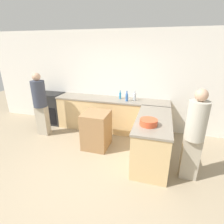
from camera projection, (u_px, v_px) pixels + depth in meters
name	position (u px, v px, depth m)	size (l,w,h in m)	color
ground_plane	(80.00, 177.00, 3.23)	(14.00, 14.00, 0.00)	tan
wall_back	(115.00, 81.00, 4.93)	(8.00, 0.06, 2.70)	white
counter_back	(111.00, 114.00, 4.94)	(3.11, 0.64, 0.93)	#D6B27A
counter_peninsula	(152.00, 139.00, 3.63)	(0.69, 1.62, 0.93)	#D6B27A
range_oven	(52.00, 108.00, 5.44)	(0.74, 0.60, 0.94)	black
island_table	(96.00, 130.00, 4.11)	(0.58, 0.64, 0.86)	#997047
mixing_bowl	(149.00, 122.00, 3.15)	(0.32, 0.32, 0.11)	#DB512D
water_bottle_blue	(127.00, 97.00, 4.53)	(0.07, 0.07, 0.27)	#386BB7
vinegar_bottle_clear	(135.00, 97.00, 4.59)	(0.08, 0.08, 0.26)	silver
dish_soap_bottle	(120.00, 95.00, 4.75)	(0.06, 0.06, 0.23)	#338CBF
person_by_range	(40.00, 103.00, 4.52)	(0.34, 0.34, 1.67)	#ADA38E
person_at_peninsula	(194.00, 133.00, 2.93)	(0.33, 0.33, 1.67)	#ADA38E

